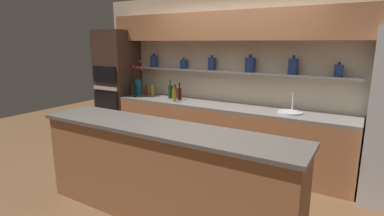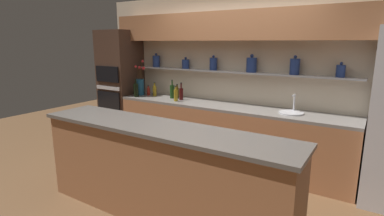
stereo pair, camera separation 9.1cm
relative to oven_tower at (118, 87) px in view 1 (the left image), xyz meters
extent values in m
plane|color=brown|center=(2.27, -1.24, -1.03)|extent=(12.00, 12.00, 0.00)
cube|color=beige|center=(2.27, 0.36, 0.27)|extent=(5.20, 0.10, 2.60)
cube|color=#B7B7BC|center=(2.20, 0.22, 0.37)|extent=(3.60, 0.18, 0.02)
cylinder|color=navy|center=(0.70, 0.21, 0.49)|extent=(0.12, 0.12, 0.20)
sphere|color=navy|center=(0.70, 0.21, 0.61)|extent=(0.04, 0.04, 0.04)
cylinder|color=navy|center=(1.33, 0.21, 0.46)|extent=(0.12, 0.12, 0.15)
sphere|color=navy|center=(1.33, 0.21, 0.56)|extent=(0.04, 0.04, 0.04)
cylinder|color=navy|center=(1.86, 0.21, 0.48)|extent=(0.12, 0.12, 0.20)
sphere|color=navy|center=(1.86, 0.21, 0.60)|extent=(0.04, 0.04, 0.04)
cylinder|color=navy|center=(2.50, 0.21, 0.49)|extent=(0.15, 0.15, 0.21)
sphere|color=navy|center=(2.50, 0.21, 0.63)|extent=(0.05, 0.05, 0.05)
cylinder|color=navy|center=(3.12, 0.21, 0.49)|extent=(0.13, 0.13, 0.22)
sphere|color=navy|center=(3.12, 0.21, 0.63)|extent=(0.05, 0.05, 0.05)
cylinder|color=navy|center=(3.69, 0.21, 0.46)|extent=(0.11, 0.11, 0.15)
sphere|color=navy|center=(3.69, 0.21, 0.56)|extent=(0.04, 0.04, 0.04)
cube|color=#99603D|center=(2.27, 0.14, 1.06)|extent=(4.42, 0.34, 0.42)
cube|color=#99603D|center=(2.20, 0.00, -0.59)|extent=(3.70, 0.62, 0.88)
cube|color=slate|center=(2.20, 0.00, -0.13)|extent=(3.70, 0.62, 0.04)
cube|color=#99603D|center=(2.27, -1.71, -0.54)|extent=(2.88, 0.55, 0.98)
cube|color=#56514C|center=(2.27, -1.71, -0.03)|extent=(2.94, 0.61, 0.04)
cube|color=#3D281E|center=(0.00, 0.00, 0.00)|extent=(0.65, 0.62, 2.07)
cube|color=black|center=(0.00, -0.32, -0.25)|extent=(0.55, 0.02, 0.40)
cube|color=black|center=(0.00, -0.32, 0.27)|extent=(0.55, 0.02, 0.28)
cube|color=#B7B7BC|center=(0.00, -0.32, 0.02)|extent=(0.57, 0.02, 0.06)
cylinder|color=navy|center=(0.47, 0.02, 0.03)|extent=(0.15, 0.15, 0.29)
cylinder|color=#4C3319|center=(0.44, 0.01, 0.28)|extent=(0.02, 0.04, 0.22)
sphere|color=red|center=(0.40, 0.00, 0.40)|extent=(0.04, 0.04, 0.04)
cylinder|color=#4C3319|center=(0.48, 0.05, 0.33)|extent=(0.07, 0.03, 0.31)
sphere|color=red|center=(0.49, 0.08, 0.49)|extent=(0.04, 0.04, 0.04)
cylinder|color=#4C3319|center=(0.50, 0.03, 0.27)|extent=(0.02, 0.05, 0.19)
sphere|color=red|center=(0.54, 0.04, 0.37)|extent=(0.06, 0.06, 0.06)
cylinder|color=#4C3319|center=(0.45, 0.04, 0.27)|extent=(0.02, 0.02, 0.20)
sphere|color=red|center=(0.43, 0.06, 0.38)|extent=(0.06, 0.06, 0.06)
cylinder|color=#B7B7BC|center=(3.17, 0.00, -0.10)|extent=(0.33, 0.33, 0.02)
cylinder|color=#B7B7BC|center=(3.17, 0.13, 0.02)|extent=(0.02, 0.02, 0.22)
cylinder|color=#B7B7BC|center=(3.17, 0.07, 0.13)|extent=(0.02, 0.12, 0.02)
cylinder|color=olive|center=(0.77, 0.06, -0.02)|extent=(0.07, 0.07, 0.18)
cylinder|color=olive|center=(0.77, 0.06, 0.09)|extent=(0.03, 0.03, 0.05)
cylinder|color=black|center=(0.77, 0.06, 0.12)|extent=(0.03, 0.03, 0.01)
cylinder|color=#47380A|center=(1.20, 0.14, -0.03)|extent=(0.06, 0.06, 0.17)
cylinder|color=#47380A|center=(1.20, 0.14, 0.08)|extent=(0.03, 0.03, 0.05)
cylinder|color=black|center=(1.20, 0.14, 0.11)|extent=(0.03, 0.03, 0.01)
cylinder|color=olive|center=(1.36, -0.12, -0.02)|extent=(0.06, 0.06, 0.19)
cylinder|color=olive|center=(1.36, -0.12, 0.10)|extent=(0.03, 0.03, 0.05)
cylinder|color=black|center=(1.36, -0.12, 0.13)|extent=(0.03, 0.03, 0.01)
cylinder|color=maroon|center=(0.61, 0.08, -0.05)|extent=(0.06, 0.06, 0.13)
cylinder|color=maroon|center=(0.61, 0.08, 0.03)|extent=(0.03, 0.03, 0.04)
cylinder|color=black|center=(0.61, 0.08, 0.05)|extent=(0.03, 0.03, 0.01)
cylinder|color=#193814|center=(1.15, 0.06, 0.00)|extent=(0.08, 0.08, 0.22)
cylinder|color=#193814|center=(1.15, 0.06, 0.15)|extent=(0.02, 0.02, 0.08)
cylinder|color=black|center=(1.15, 0.06, 0.19)|extent=(0.03, 0.03, 0.01)
cylinder|color=black|center=(0.54, -0.17, 0.00)|extent=(0.08, 0.08, 0.23)
cylinder|color=black|center=(0.54, -0.17, 0.16)|extent=(0.02, 0.02, 0.08)
cylinder|color=black|center=(0.54, -0.17, 0.20)|extent=(0.03, 0.03, 0.01)
cylinder|color=#380C0C|center=(1.37, 0.02, -0.02)|extent=(0.07, 0.07, 0.19)
cylinder|color=#380C0C|center=(1.37, 0.02, 0.12)|extent=(0.02, 0.02, 0.08)
cylinder|color=black|center=(1.37, 0.02, 0.17)|extent=(0.03, 0.03, 0.01)
camera|label=1|loc=(4.05, -4.06, 0.83)|focal=28.00mm
camera|label=2|loc=(4.13, -4.01, 0.83)|focal=28.00mm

